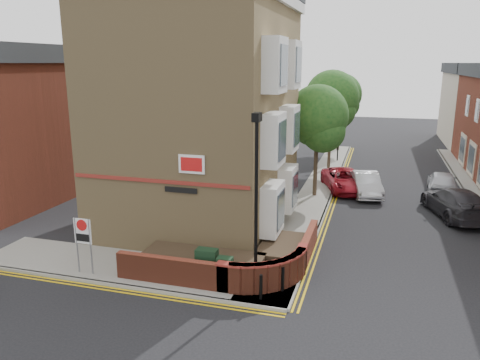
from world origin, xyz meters
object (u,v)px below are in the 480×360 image
utility_cabinet_large (207,264)px  silver_car_near (366,184)px  lamppost (256,202)px  zone_sign (83,236)px

utility_cabinet_large → silver_car_near: 14.99m
silver_car_near → lamppost: bearing=-114.5°
utility_cabinet_large → lamppost: bearing=-3.0°
utility_cabinet_large → zone_sign: bearing=-170.3°
utility_cabinet_large → zone_sign: 4.86m
lamppost → zone_sign: bearing=-173.9°
lamppost → zone_sign: 6.85m
zone_sign → silver_car_near: bearing=56.0°
lamppost → utility_cabinet_large: size_ratio=5.25×
lamppost → silver_car_near: 14.76m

